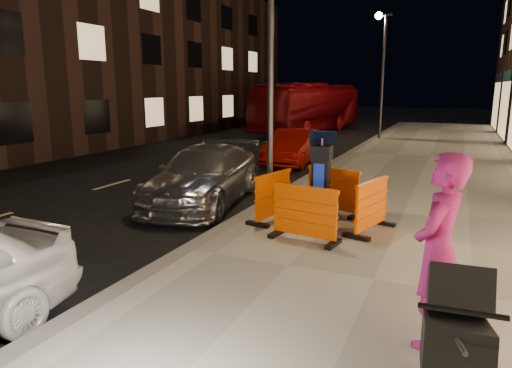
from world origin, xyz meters
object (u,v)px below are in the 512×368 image
at_px(car_red, 294,164).
at_px(man, 438,252).
at_px(barrier_front, 305,214).
at_px(barrier_back, 333,191).
at_px(parking_kiosk, 321,181).
at_px(barrier_bldgside, 371,206).
at_px(bus_doubledecker, 309,132).
at_px(car_silver, 205,203).
at_px(barrier_kerbside, 273,196).
at_px(stroller, 455,341).

xyz_separation_m(car_red, man, (5.23, -10.84, 1.14)).
distance_m(barrier_front, barrier_back, 1.90).
bearing_deg(barrier_front, parking_kiosk, 98.42).
xyz_separation_m(barrier_bldgside, man, (1.22, -3.49, 0.51)).
bearing_deg(car_red, bus_doubledecker, 102.07).
height_order(parking_kiosk, car_silver, parking_kiosk).
bearing_deg(barrier_kerbside, barrier_bldgside, -78.58).
bearing_deg(barrier_front, barrier_back, 98.42).
bearing_deg(parking_kiosk, man, -44.64).
xyz_separation_m(barrier_back, man, (2.17, -4.44, 0.51)).
relative_size(parking_kiosk, barrier_kerbside, 1.40).
bearing_deg(barrier_kerbside, car_red, 27.38).
xyz_separation_m(barrier_bldgside, car_red, (-4.00, 7.36, -0.62)).
relative_size(barrier_front, barrier_kerbside, 1.00).
xyz_separation_m(bus_doubledecker, man, (8.32, -22.61, 1.14)).
bearing_deg(bus_doubledecker, barrier_front, -65.19).
xyz_separation_m(barrier_back, barrier_bldgside, (0.95, -0.95, 0.00)).
height_order(parking_kiosk, barrier_back, parking_kiosk).
distance_m(barrier_bldgside, man, 3.73).
bearing_deg(barrier_back, barrier_front, -73.58).
relative_size(car_red, stroller, 3.40).
distance_m(parking_kiosk, barrier_bldgside, 1.02).
xyz_separation_m(barrier_front, barrier_back, (0.00, 1.90, 0.00)).
bearing_deg(man, bus_doubledecker, -143.76).
distance_m(parking_kiosk, barrier_front, 1.02).
relative_size(bus_doubledecker, man, 5.39).
bearing_deg(barrier_bldgside, barrier_back, 60.42).
relative_size(car_silver, man, 2.32).
bearing_deg(barrier_kerbside, stroller, -131.43).
relative_size(barrier_back, bus_doubledecker, 0.11).
xyz_separation_m(barrier_back, stroller, (2.37, -5.34, 0.08)).
relative_size(barrier_kerbside, barrier_bldgside, 1.00).
distance_m(barrier_back, barrier_bldgside, 1.34).
relative_size(barrier_front, car_silver, 0.27).
xyz_separation_m(barrier_front, bus_doubledecker, (-6.14, 20.07, -0.62)).
distance_m(bus_doubledecker, stroller, 25.01).
height_order(parking_kiosk, barrier_bldgside, parking_kiosk).
relative_size(barrier_bldgside, man, 0.62).
bearing_deg(man, barrier_bldgside, -144.61).
xyz_separation_m(parking_kiosk, bus_doubledecker, (-6.14, 19.12, -1.00)).
bearing_deg(parking_kiosk, barrier_back, 103.42).
relative_size(barrier_bldgside, stroller, 1.09).
height_order(barrier_bldgside, bus_doubledecker, bus_doubledecker).
distance_m(barrier_back, bus_doubledecker, 19.19).
xyz_separation_m(car_red, bus_doubledecker, (-3.09, 11.76, 0.00)).
height_order(barrier_front, stroller, stroller).
bearing_deg(car_silver, barrier_kerbside, -36.82).
xyz_separation_m(barrier_kerbside, man, (3.12, -3.49, 0.51)).
height_order(barrier_back, stroller, stroller).
bearing_deg(parking_kiosk, stroller, -48.16).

